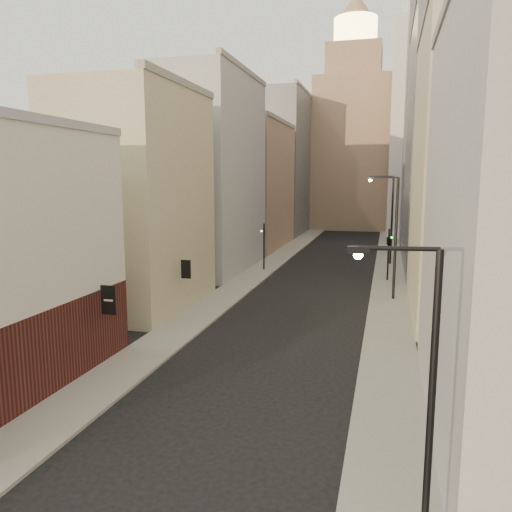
{
  "coord_description": "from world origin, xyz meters",
  "views": [
    {
      "loc": [
        6.1,
        -7.7,
        9.66
      ],
      "look_at": [
        -1.6,
        21.49,
        4.94
      ],
      "focal_mm": 35.0,
      "sensor_mm": 36.0,
      "label": 1
    }
  ],
  "objects_px": {
    "clock_tower": "(352,136)",
    "streetlamp_mid": "(393,231)",
    "streetlamp_near": "(423,394)",
    "traffic_light_right": "(389,240)",
    "white_tower": "(416,121)",
    "traffic_light_left": "(264,238)",
    "streetlamp_far": "(390,214)"
  },
  "relations": [
    {
      "from": "clock_tower",
      "to": "streetlamp_mid",
      "type": "distance_m",
      "value": 60.99
    },
    {
      "from": "clock_tower",
      "to": "streetlamp_near",
      "type": "xyz_separation_m",
      "value": [
        8.06,
        -88.03,
        -12.98
      ]
    },
    {
      "from": "streetlamp_mid",
      "to": "traffic_light_right",
      "type": "distance_m",
      "value": 7.56
    },
    {
      "from": "white_tower",
      "to": "streetlamp_near",
      "type": "height_order",
      "value": "white_tower"
    },
    {
      "from": "traffic_light_left",
      "to": "traffic_light_right",
      "type": "xyz_separation_m",
      "value": [
        12.6,
        -2.39,
        0.46
      ]
    },
    {
      "from": "streetlamp_far",
      "to": "traffic_light_right",
      "type": "height_order",
      "value": "streetlamp_far"
    },
    {
      "from": "traffic_light_left",
      "to": "white_tower",
      "type": "bearing_deg",
      "value": -135.04
    },
    {
      "from": "streetlamp_near",
      "to": "traffic_light_right",
      "type": "xyz_separation_m",
      "value": [
        -0.73,
        36.09,
        -0.73
      ]
    },
    {
      "from": "white_tower",
      "to": "streetlamp_near",
      "type": "distance_m",
      "value": 75.39
    },
    {
      "from": "clock_tower",
      "to": "streetlamp_far",
      "type": "xyz_separation_m",
      "value": [
        7.35,
        -42.38,
        -11.97
      ]
    },
    {
      "from": "streetlamp_near",
      "to": "streetlamp_far",
      "type": "xyz_separation_m",
      "value": [
        -0.71,
        45.64,
        1.02
      ]
    },
    {
      "from": "white_tower",
      "to": "traffic_light_right",
      "type": "bearing_deg",
      "value": -95.52
    },
    {
      "from": "streetlamp_far",
      "to": "traffic_light_left",
      "type": "bearing_deg",
      "value": -148.21
    },
    {
      "from": "streetlamp_near",
      "to": "streetlamp_mid",
      "type": "height_order",
      "value": "streetlamp_mid"
    },
    {
      "from": "streetlamp_mid",
      "to": "traffic_light_right",
      "type": "relative_size",
      "value": 1.96
    },
    {
      "from": "streetlamp_mid",
      "to": "streetlamp_far",
      "type": "distance_m",
      "value": 16.93
    },
    {
      "from": "streetlamp_far",
      "to": "traffic_light_left",
      "type": "height_order",
      "value": "streetlamp_far"
    },
    {
      "from": "streetlamp_near",
      "to": "traffic_light_right",
      "type": "height_order",
      "value": "streetlamp_near"
    },
    {
      "from": "clock_tower",
      "to": "streetlamp_near",
      "type": "distance_m",
      "value": 89.34
    },
    {
      "from": "traffic_light_right",
      "to": "streetlamp_mid",
      "type": "bearing_deg",
      "value": 67.16
    },
    {
      "from": "streetlamp_mid",
      "to": "streetlamp_far",
      "type": "relative_size",
      "value": 0.99
    },
    {
      "from": "streetlamp_near",
      "to": "traffic_light_left",
      "type": "xyz_separation_m",
      "value": [
        -13.33,
        38.48,
        -1.18
      ]
    },
    {
      "from": "streetlamp_mid",
      "to": "traffic_light_right",
      "type": "xyz_separation_m",
      "value": [
        -0.22,
        7.37,
        -1.66
      ]
    },
    {
      "from": "streetlamp_near",
      "to": "traffic_light_right",
      "type": "distance_m",
      "value": 36.1
    },
    {
      "from": "streetlamp_near",
      "to": "traffic_light_right",
      "type": "bearing_deg",
      "value": 84.03
    },
    {
      "from": "clock_tower",
      "to": "traffic_light_left",
      "type": "relative_size",
      "value": 8.98
    },
    {
      "from": "streetlamp_near",
      "to": "streetlamp_mid",
      "type": "xyz_separation_m",
      "value": [
        -0.51,
        28.71,
        0.93
      ]
    },
    {
      "from": "white_tower",
      "to": "traffic_light_right",
      "type": "relative_size",
      "value": 8.3
    },
    {
      "from": "streetlamp_mid",
      "to": "streetlamp_far",
      "type": "bearing_deg",
      "value": 102.03
    },
    {
      "from": "white_tower",
      "to": "traffic_light_right",
      "type": "height_order",
      "value": "white_tower"
    },
    {
      "from": "white_tower",
      "to": "clock_tower",
      "type": "bearing_deg",
      "value": 128.16
    },
    {
      "from": "streetlamp_mid",
      "to": "streetlamp_far",
      "type": "xyz_separation_m",
      "value": [
        -0.21,
        16.93,
        0.08
      ]
    }
  ]
}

